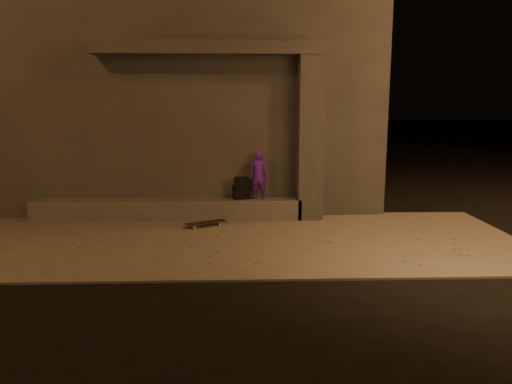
{
  "coord_description": "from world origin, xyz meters",
  "views": [
    {
      "loc": [
        0.11,
        -7.29,
        2.68
      ],
      "look_at": [
        0.43,
        2.0,
        0.97
      ],
      "focal_mm": 35.0,
      "sensor_mm": 36.0,
      "label": 1
    }
  ],
  "objects_px": {
    "skateboarder": "(258,175)",
    "skateboard": "(206,223)",
    "backpack": "(242,191)",
    "column": "(310,139)"
  },
  "relations": [
    {
      "from": "backpack",
      "to": "column",
      "type": "bearing_deg",
      "value": -15.01
    },
    {
      "from": "skateboarder",
      "to": "skateboard",
      "type": "height_order",
      "value": "skateboarder"
    },
    {
      "from": "skateboarder",
      "to": "skateboard",
      "type": "bearing_deg",
      "value": 27.25
    },
    {
      "from": "column",
      "to": "backpack",
      "type": "xyz_separation_m",
      "value": [
        -1.53,
        0.0,
        -1.17
      ]
    },
    {
      "from": "skateboard",
      "to": "column",
      "type": "bearing_deg",
      "value": -9.58
    },
    {
      "from": "backpack",
      "to": "skateboard",
      "type": "bearing_deg",
      "value": -151.21
    },
    {
      "from": "column",
      "to": "skateboarder",
      "type": "height_order",
      "value": "column"
    },
    {
      "from": "column",
      "to": "backpack",
      "type": "bearing_deg",
      "value": 180.0
    },
    {
      "from": "skateboard",
      "to": "backpack",
      "type": "bearing_deg",
      "value": 16.42
    },
    {
      "from": "backpack",
      "to": "skateboarder",
      "type": "bearing_deg",
      "value": -15.01
    }
  ]
}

